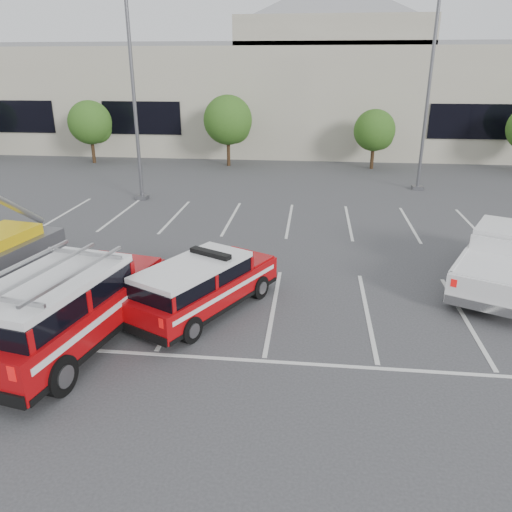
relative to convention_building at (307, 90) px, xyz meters
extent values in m
plane|color=#39393C|center=(-0.18, -31.86, -4.72)|extent=(120.00, 120.00, 0.00)
cube|color=silver|center=(-0.18, -27.36, -4.71)|extent=(23.00, 15.00, 0.01)
cube|color=#B8B19B|center=(-0.18, 0.14, -0.72)|extent=(60.00, 15.00, 8.00)
cube|color=gray|center=(-0.18, 0.14, 3.43)|extent=(60.00, 15.00, 0.30)
cube|color=#B8B19B|center=(1.82, -1.36, 4.28)|extent=(14.00, 12.00, 2.00)
cylinder|color=#3F2B19|center=(-15.18, -9.86, -3.88)|extent=(0.24, 0.24, 1.67)
sphere|color=#1F4813|center=(-15.18, -9.86, -1.84)|extent=(3.07, 3.07, 3.07)
sphere|color=#1F4813|center=(-14.78, -9.66, -2.30)|extent=(2.05, 2.05, 2.05)
cylinder|color=#3F2B19|center=(-5.18, -9.86, -3.80)|extent=(0.24, 0.24, 1.84)
sphere|color=#1F4813|center=(-5.18, -9.86, -1.56)|extent=(3.37, 3.37, 3.37)
sphere|color=#1F4813|center=(-4.78, -9.66, -2.07)|extent=(2.24, 2.24, 2.24)
cylinder|color=#3F2B19|center=(4.82, -9.86, -3.96)|extent=(0.24, 0.24, 1.51)
sphere|color=#1F4813|center=(4.82, -9.86, -2.11)|extent=(2.77, 2.77, 2.77)
sphere|color=#1F4813|center=(5.22, -9.66, -2.53)|extent=(1.85, 1.85, 1.85)
cube|color=#59595E|center=(-8.18, -19.86, -4.62)|extent=(0.60, 0.60, 0.20)
cylinder|color=#59595E|center=(-8.18, -19.86, 0.28)|extent=(0.18, 0.18, 10.00)
cube|color=#59595E|center=(6.82, -15.86, -4.62)|extent=(0.60, 0.60, 0.20)
cylinder|color=#59595E|center=(6.82, -15.86, 0.28)|extent=(0.18, 0.18, 10.00)
cube|color=#9B070A|center=(-2.14, -32.24, -4.04)|extent=(3.87, 5.20, 0.75)
cube|color=black|center=(-2.35, -32.63, -3.46)|extent=(3.08, 3.86, 0.39)
cube|color=silver|center=(-2.35, -32.63, -3.20)|extent=(3.01, 3.78, 0.14)
cube|color=black|center=(-1.99, -31.95, -3.05)|extent=(1.29, 0.84, 0.13)
cube|color=silver|center=(6.89, -29.41, -3.93)|extent=(4.51, 6.32, 0.87)
cube|color=black|center=(7.13, -28.92, -3.27)|extent=(2.65, 2.75, 0.46)
cube|color=silver|center=(7.13, -28.92, -2.95)|extent=(2.59, 2.69, 0.17)
cube|color=#9B070A|center=(-5.08, -34.42, -3.85)|extent=(3.38, 6.18, 0.96)
cube|color=black|center=(-5.19, -34.98, -3.11)|extent=(2.84, 4.35, 0.50)
cube|color=silver|center=(-5.19, -34.98, -2.77)|extent=(2.78, 4.26, 0.18)
cube|color=#A5A5A8|center=(-5.19, -34.98, -2.45)|extent=(2.83, 3.96, 0.07)
cube|color=#59595E|center=(-9.55, -30.12, -4.16)|extent=(2.84, 3.99, 1.12)
cube|color=gold|center=(-9.55, -30.12, -3.45)|extent=(1.99, 2.48, 0.41)
cylinder|color=#A5A5A8|center=(-9.44, -29.52, -2.49)|extent=(0.76, 2.96, 2.18)
camera|label=1|loc=(0.81, -44.95, 1.90)|focal=35.00mm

